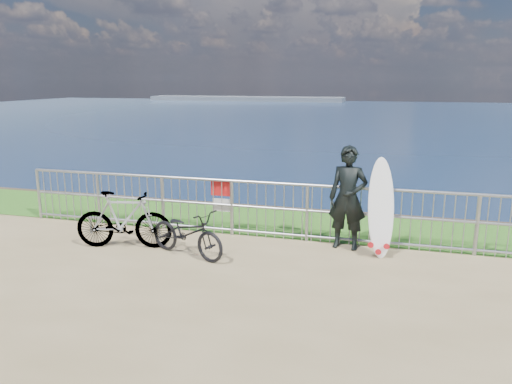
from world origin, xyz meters
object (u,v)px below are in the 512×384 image
(bicycle_near, at_px, (187,233))
(surfer, at_px, (348,198))
(bicycle_far, at_px, (124,220))
(surfboard, at_px, (381,212))

(bicycle_near, bearing_deg, surfer, -45.62)
(surfer, xyz_separation_m, bicycle_near, (-2.65, -1.19, -0.52))
(bicycle_near, bearing_deg, bicycle_far, 105.85)
(surfer, distance_m, bicycle_far, 4.10)
(bicycle_far, bearing_deg, bicycle_near, -106.73)
(surfboard, xyz_separation_m, bicycle_near, (-3.24, -0.92, -0.38))
(surfboard, xyz_separation_m, bicycle_far, (-4.53, -0.82, -0.27))
(surfboard, relative_size, bicycle_far, 0.98)
(surfer, xyz_separation_m, surfboard, (0.59, -0.27, -0.14))
(surfer, height_order, bicycle_near, surfer)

